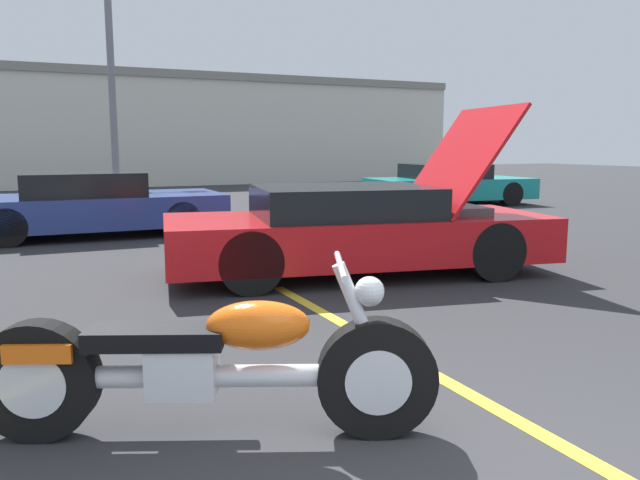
% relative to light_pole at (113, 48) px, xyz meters
% --- Properties ---
extents(parking_stripe_middle, '(0.12, 4.56, 0.01)m').
position_rel_light_pole_xyz_m(parking_stripe_middle, '(0.23, -12.97, -4.00)').
color(parking_stripe_middle, yellow).
rests_on(parking_stripe_middle, ground).
extents(far_building, '(32.00, 4.20, 4.40)m').
position_rel_light_pole_xyz_m(far_building, '(-0.45, 9.24, -1.67)').
color(far_building, beige).
rests_on(far_building, ground).
extents(light_pole, '(1.21, 0.28, 7.25)m').
position_rel_light_pole_xyz_m(light_pole, '(0.00, 0.00, 0.00)').
color(light_pole, slate).
rests_on(light_pole, ground).
extents(motorcycle, '(2.31, 1.18, 0.96)m').
position_rel_light_pole_xyz_m(motorcycle, '(-1.41, -13.85, -3.61)').
color(motorcycle, black).
rests_on(motorcycle, ground).
extents(show_car_hood_open, '(4.85, 2.64, 2.04)m').
position_rel_light_pole_xyz_m(show_car_hood_open, '(1.42, -10.38, -3.45)').
color(show_car_hood_open, red).
rests_on(show_car_hood_open, ground).
extents(parked_car_right_row, '(4.45, 2.42, 1.08)m').
position_rel_light_pole_xyz_m(parked_car_right_row, '(7.92, -3.47, -3.48)').
color(parked_car_right_row, teal).
rests_on(parked_car_right_row, ground).
extents(parked_car_mid_row, '(4.40, 2.01, 1.10)m').
position_rel_light_pole_xyz_m(parked_car_mid_row, '(-1.20, -5.47, -3.47)').
color(parked_car_mid_row, navy).
rests_on(parked_car_mid_row, ground).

